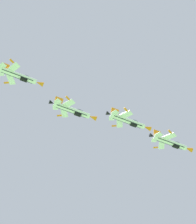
{
  "coord_description": "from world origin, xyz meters",
  "views": [
    {
      "loc": [
        3.59,
        -2.55,
        1.97
      ],
      "look_at": [
        32.32,
        39.44,
        94.44
      ],
      "focal_mm": 52.11,
      "sensor_mm": 36.0,
      "label": 1
    }
  ],
  "objects": [
    {
      "name": "fighter_jet_left_wing",
      "position": [
        42.19,
        36.21,
        93.64
      ],
      "size": [
        15.86,
        9.84,
        4.95
      ],
      "rotation": [
        0.0,
        0.38,
        4.51
      ],
      "color": "white"
    },
    {
      "name": "fighter_jet_lead",
      "position": [
        58.3,
        34.26,
        92.11
      ],
      "size": [
        15.86,
        10.02,
        4.74
      ],
      "rotation": [
        0.0,
        0.32,
        4.51
      ],
      "color": "white"
    },
    {
      "name": "fighter_jet_right_wing",
      "position": [
        24.7,
        42.54,
        92.43
      ],
      "size": [
        15.86,
        9.83,
        4.96
      ],
      "rotation": [
        0.0,
        0.38,
        4.51
      ],
      "color": "white"
    },
    {
      "name": "fighter_jet_left_outer",
      "position": [
        5.11,
        43.66,
        96.51
      ],
      "size": [
        15.86,
        10.07,
        4.67
      ],
      "rotation": [
        0.0,
        0.3,
        4.51
      ],
      "color": "white"
    }
  ]
}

